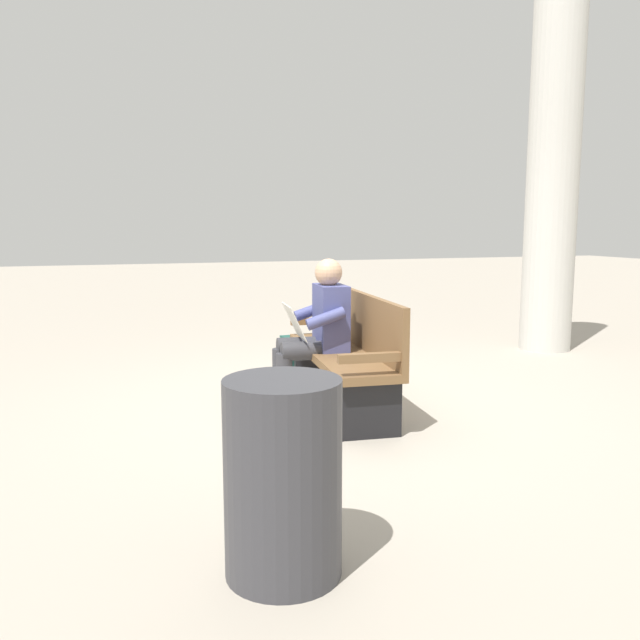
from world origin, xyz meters
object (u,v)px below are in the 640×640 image
at_px(person_seated, 317,328).
at_px(trash_bin, 283,478).
at_px(support_pillar, 553,175).
at_px(backpack, 296,358).
at_px(bench_near, 349,350).

height_order(person_seated, trash_bin, person_seated).
bearing_deg(support_pillar, backpack, 97.81).
bearing_deg(backpack, trash_bin, 162.25).
distance_m(bench_near, support_pillar, 3.74).
xyz_separation_m(person_seated, support_pillar, (1.38, -3.28, 1.37)).
bearing_deg(bench_near, person_seated, 64.91).
bearing_deg(support_pillar, trash_bin, 131.75).
distance_m(person_seated, support_pillar, 3.81).
distance_m(person_seated, trash_bin, 2.61).
height_order(bench_near, support_pillar, support_pillar).
relative_size(person_seated, support_pillar, 0.29).
xyz_separation_m(person_seated, backpack, (0.94, -0.10, -0.44)).
distance_m(support_pillar, trash_bin, 5.91).
xyz_separation_m(backpack, trash_bin, (-3.36, 1.07, 0.22)).
bearing_deg(support_pillar, bench_near, 116.29).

